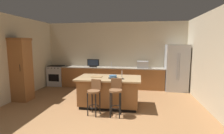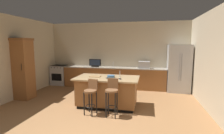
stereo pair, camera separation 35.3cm
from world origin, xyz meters
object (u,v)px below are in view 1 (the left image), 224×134
refrigerator (176,68)px  microwave (143,65)px  bar_stool_right (116,94)px  cell_phone (123,79)px  bar_stool_left (94,94)px  cutting_board (97,77)px  range_oven (57,75)px  kitchen_island (109,91)px  cabinet_tower (21,68)px  tv_monitor (93,63)px  fruit_bowl (113,76)px  tv_remote (110,78)px

refrigerator → microwave: bearing=177.4°
bar_stool_right → cell_phone: (0.13, 0.52, 0.31)m
bar_stool_left → cutting_board: size_ratio=2.95×
range_oven → cell_phone: (3.33, -2.47, 0.46)m
range_oven → cutting_board: bearing=-42.4°
bar_stool_left → bar_stool_right: bearing=13.1°
kitchen_island → microwave: (1.05, 2.31, 0.59)m
cabinet_tower → tv_monitor: (1.92, 2.15, -0.04)m
kitchen_island → bar_stool_right: 0.77m
fruit_bowl → tv_remote: bearing=-106.1°
bar_stool_right → kitchen_island: bearing=114.5°
range_oven → microwave: microwave is taller
tv_monitor → cutting_board: tv_monitor is taller
tv_monitor → tv_remote: 2.72m
refrigerator → range_oven: bearing=179.3°
microwave → bar_stool_left: 3.31m
cell_phone → cutting_board: (-0.82, 0.18, 0.01)m
tv_monitor → microwave: bearing=1.4°
range_oven → bar_stool_right: bar_stool_right is taller
refrigerator → tv_monitor: refrigerator is taller
cell_phone → fruit_bowl: bearing=126.4°
cabinet_tower → cutting_board: bearing=-2.0°
fruit_bowl → cutting_board: 0.50m
fruit_bowl → kitchen_island: bearing=179.9°
refrigerator → cell_phone: refrigerator is taller
tv_monitor → fruit_bowl: tv_monitor is taller
microwave → tv_monitor: size_ratio=0.90×
microwave → bar_stool_left: microwave is taller
range_oven → bar_stool_right: bearing=-43.1°
range_oven → tv_remote: bearing=-40.2°
kitchen_island → cell_phone: (0.43, -0.17, 0.45)m
fruit_bowl → bar_stool_right: bearing=-75.1°
bar_stool_left → bar_stool_right: (0.59, -0.00, 0.04)m
bar_stool_right → microwave: bearing=76.8°
cutting_board → refrigerator: bearing=38.5°
range_oven → cabinet_tower: 2.30m
microwave → tv_monitor: 2.16m
kitchen_island → microwave: bearing=65.5°
kitchen_island → cell_phone: 0.65m
refrigerator → microwave: refrigerator is taller
tv_monitor → bar_stool_right: 3.30m
microwave → cell_phone: (-0.62, -2.48, -0.14)m
kitchen_island → fruit_bowl: 0.50m
tv_remote → cutting_board: 0.49m
refrigerator → tv_remote: (-2.36, -2.44, -0.03)m
refrigerator → tv_remote: bearing=-134.1°
refrigerator → bar_stool_left: refrigerator is taller
tv_monitor → bar_stool_left: bearing=-74.3°
tv_remote → cutting_board: size_ratio=0.52×
cabinet_tower → tv_remote: (3.10, -0.30, -0.18)m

